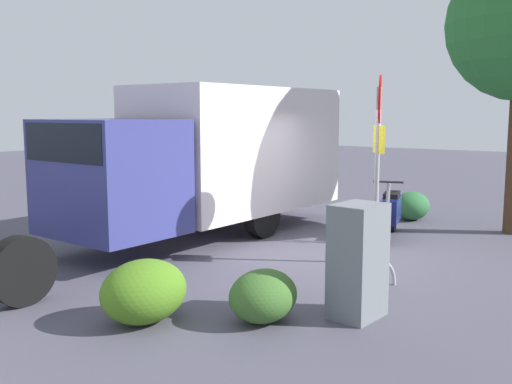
{
  "coord_description": "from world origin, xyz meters",
  "views": [
    {
      "loc": [
        8.78,
        4.83,
        2.45
      ],
      "look_at": [
        1.29,
        -0.71,
        1.18
      ],
      "focal_mm": 40.58,
      "sensor_mm": 36.0,
      "label": 1
    }
  ],
  "objects": [
    {
      "name": "motorcycle",
      "position": [
        -1.84,
        0.29,
        0.52
      ],
      "size": [
        1.76,
        0.78,
        1.2
      ],
      "rotation": [
        0.0,
        0.0,
        0.31
      ],
      "color": "black",
      "rests_on": "ground"
    },
    {
      "name": "shrub_by_tree",
      "position": [
        4.29,
        -0.13,
        0.37
      ],
      "size": [
        1.1,
        0.9,
        0.75
      ],
      "primitive_type": "ellipsoid",
      "color": "#49791D",
      "rests_on": "ground"
    },
    {
      "name": "ground_plane",
      "position": [
        0.0,
        0.0,
        0.0
      ],
      "size": [
        60.0,
        60.0,
        0.0
      ],
      "primitive_type": "plane",
      "color": "#4A4756"
    },
    {
      "name": "utility_cabinet",
      "position": [
        2.63,
        1.8,
        0.69
      ],
      "size": [
        0.68,
        0.55,
        1.38
      ],
      "primitive_type": "cube",
      "rotation": [
        0.0,
        0.0,
        -0.07
      ],
      "color": "slate",
      "rests_on": "ground"
    },
    {
      "name": "shrub_near_sign",
      "position": [
        -3.94,
        -0.1,
        0.33
      ],
      "size": [
        0.96,
        0.79,
        0.65
      ],
      "primitive_type": "ellipsoid",
      "color": "#2C6737",
      "rests_on": "ground"
    },
    {
      "name": "stop_sign",
      "position": [
        0.16,
        0.9,
        2.03
      ],
      "size": [
        0.71,
        0.33,
        3.05
      ],
      "color": "#9E9EA3",
      "rests_on": "ground"
    },
    {
      "name": "bike_rack_hoop",
      "position": [
        1.52,
        1.6,
        0.0
      ],
      "size": [
        0.85,
        0.14,
        0.85
      ],
      "primitive_type": "torus",
      "rotation": [
        1.57,
        0.0,
        -0.11
      ],
      "color": "#B7B7BC",
      "rests_on": "ground"
    },
    {
      "name": "shrub_mid_verge",
      "position": [
        3.43,
        0.98,
        0.31
      ],
      "size": [
        0.92,
        0.75,
        0.62
      ],
      "primitive_type": "ellipsoid",
      "color": "#3B6529",
      "rests_on": "ground"
    },
    {
      "name": "box_truck_near",
      "position": [
        0.17,
        -2.72,
        1.63
      ],
      "size": [
        8.35,
        2.33,
        2.96
      ],
      "rotation": [
        0.0,
        0.0,
        -0.02
      ],
      "color": "black",
      "rests_on": "ground"
    }
  ]
}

